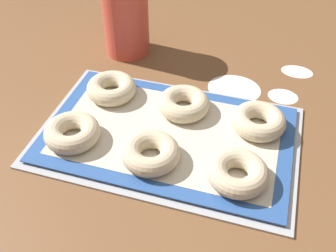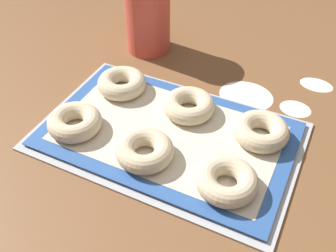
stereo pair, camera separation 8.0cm
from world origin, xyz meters
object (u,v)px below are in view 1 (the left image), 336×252
at_px(bagel_back_right, 258,121).
at_px(bagel_back_left, 111,88).
at_px(bagel_back_center, 184,104).
at_px(baking_tray, 168,136).
at_px(flour_canister, 126,15).
at_px(bagel_front_center, 151,153).
at_px(bagel_front_left, 72,132).
at_px(bagel_front_right, 238,173).

bearing_deg(bagel_back_right, bagel_back_left, 177.28).
relative_size(bagel_back_center, bagel_back_right, 1.00).
bearing_deg(baking_tray, flour_canister, 124.48).
xyz_separation_m(bagel_front_center, bagel_back_right, (0.16, 0.13, 0.00)).
height_order(baking_tray, bagel_front_left, bagel_front_left).
xyz_separation_m(baking_tray, flour_canister, (-0.17, 0.25, 0.09)).
height_order(bagel_back_left, bagel_back_center, same).
relative_size(bagel_back_left, bagel_back_right, 1.00).
distance_m(bagel_front_left, bagel_back_left, 0.14).
bearing_deg(flour_canister, bagel_front_left, -86.65).
relative_size(baking_tray, bagel_front_left, 4.74).
bearing_deg(bagel_back_right, baking_tray, -158.64).
xyz_separation_m(baking_tray, bagel_back_center, (0.01, 0.07, 0.02)).
xyz_separation_m(baking_tray, bagel_front_right, (0.13, -0.07, 0.02)).
height_order(bagel_front_right, bagel_back_right, same).
height_order(bagel_front_left, bagel_back_center, same).
relative_size(bagel_back_center, flour_canister, 0.54).
relative_size(bagel_front_right, flour_canister, 0.54).
relative_size(baking_tray, bagel_back_right, 4.74).
xyz_separation_m(bagel_front_center, bagel_front_right, (0.14, -0.00, 0.00)).
distance_m(bagel_front_center, bagel_back_center, 0.14).
relative_size(bagel_front_right, bagel_back_right, 1.00).
bearing_deg(bagel_back_right, bagel_front_left, -158.19).
relative_size(bagel_front_center, bagel_back_right, 1.00).
bearing_deg(baking_tray, bagel_front_center, -97.16).
bearing_deg(bagel_back_right, bagel_front_right, -96.92).
distance_m(baking_tray, bagel_front_center, 0.07).
bearing_deg(bagel_front_center, bagel_front_right, -0.65).
xyz_separation_m(bagel_front_left, bagel_front_right, (0.29, -0.01, 0.00)).
height_order(baking_tray, bagel_back_right, bagel_back_right).
xyz_separation_m(bagel_front_center, flour_canister, (-0.16, 0.32, 0.06)).
xyz_separation_m(bagel_front_right, bagel_back_right, (0.02, 0.13, 0.00)).
bearing_deg(bagel_front_left, bagel_front_right, -1.68).
height_order(bagel_back_center, flour_canister, flour_canister).
bearing_deg(flour_canister, bagel_back_left, -79.00).
xyz_separation_m(bagel_front_left, bagel_back_center, (0.16, 0.13, 0.00)).
distance_m(bagel_front_left, bagel_front_center, 0.14).
distance_m(baking_tray, bagel_front_right, 0.15).
bearing_deg(bagel_back_right, bagel_back_center, 176.43).
xyz_separation_m(bagel_front_center, bagel_back_left, (-0.13, 0.14, 0.00)).
relative_size(baking_tray, bagel_front_right, 4.74).
distance_m(baking_tray, flour_canister, 0.31).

